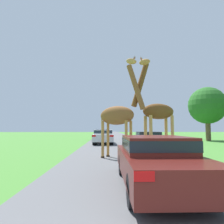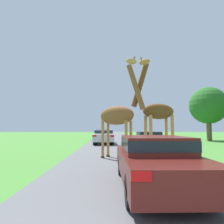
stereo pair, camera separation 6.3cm
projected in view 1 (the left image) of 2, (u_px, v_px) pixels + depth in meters
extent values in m
cube|color=#5B5B5E|center=(114.00, 138.00, 30.14)|extent=(6.53, 120.00, 0.00)
cylinder|color=#B77F3D|center=(131.00, 139.00, 10.17)|extent=(0.14, 0.14, 1.93)
cylinder|color=#2D2319|center=(131.00, 158.00, 10.09)|extent=(0.19, 0.19, 0.09)
cylinder|color=#B77F3D|center=(126.00, 140.00, 9.72)|extent=(0.14, 0.14, 1.93)
cylinder|color=#2D2319|center=(126.00, 159.00, 9.65)|extent=(0.19, 0.19, 0.09)
cylinder|color=#B77F3D|center=(108.00, 139.00, 10.87)|extent=(0.14, 0.14, 1.93)
cylinder|color=#2D2319|center=(108.00, 156.00, 10.80)|extent=(0.19, 0.19, 0.09)
cylinder|color=#B77F3D|center=(103.00, 139.00, 10.43)|extent=(0.14, 0.14, 1.93)
cylinder|color=#2D2319|center=(103.00, 157.00, 10.35)|extent=(0.19, 0.19, 0.09)
ellipsoid|color=brown|center=(117.00, 115.00, 10.40)|extent=(1.99, 1.57, 0.98)
cylinder|color=brown|center=(136.00, 87.00, 9.95)|extent=(0.97, 0.74, 2.35)
ellipsoid|color=#B77F3D|center=(145.00, 62.00, 9.80)|extent=(0.60, 0.50, 0.30)
cylinder|color=#B77F3D|center=(102.00, 126.00, 10.83)|extent=(0.05, 0.05, 1.06)
cone|color=brown|center=(142.00, 58.00, 9.96)|extent=(0.07, 0.07, 0.16)
cone|color=brown|center=(141.00, 58.00, 9.84)|extent=(0.07, 0.07, 0.16)
cylinder|color=tan|center=(151.00, 137.00, 9.88)|extent=(0.17, 0.17, 2.19)
cylinder|color=#2D2319|center=(151.00, 159.00, 9.79)|extent=(0.22, 0.22, 0.10)
cylinder|color=tan|center=(146.00, 137.00, 10.43)|extent=(0.17, 0.17, 2.19)
cylinder|color=#2D2319|center=(146.00, 157.00, 10.35)|extent=(0.22, 0.22, 0.10)
cylinder|color=tan|center=(173.00, 137.00, 10.25)|extent=(0.17, 0.17, 2.19)
cylinder|color=#2D2319|center=(173.00, 157.00, 10.16)|extent=(0.22, 0.22, 0.10)
cylinder|color=tan|center=(166.00, 136.00, 10.80)|extent=(0.17, 0.17, 2.19)
cylinder|color=#2D2319|center=(167.00, 156.00, 10.71)|extent=(0.22, 0.22, 0.10)
ellipsoid|color=brown|center=(158.00, 111.00, 10.44)|extent=(1.89, 1.14, 0.82)
cylinder|color=brown|center=(140.00, 85.00, 10.25)|extent=(1.04, 0.54, 2.35)
ellipsoid|color=tan|center=(131.00, 61.00, 10.20)|extent=(0.60, 0.38, 0.30)
cylinder|color=tan|center=(173.00, 123.00, 10.65)|extent=(0.06, 0.06, 1.21)
cone|color=brown|center=(135.00, 57.00, 10.21)|extent=(0.07, 0.07, 0.16)
cone|color=brown|center=(134.00, 58.00, 10.33)|extent=(0.07, 0.07, 0.16)
cube|color=#561914|center=(155.00, 164.00, 5.30)|extent=(1.77, 4.58, 0.62)
cube|color=#561914|center=(155.00, 144.00, 5.34)|extent=(1.59, 2.06, 0.42)
cube|color=#19232D|center=(155.00, 143.00, 5.34)|extent=(1.61, 2.08, 0.25)
cube|color=red|center=(144.00, 177.00, 3.01)|extent=(0.32, 0.03, 0.15)
cylinder|color=black|center=(124.00, 165.00, 6.63)|extent=(0.35, 0.65, 0.65)
cylinder|color=black|center=(167.00, 165.00, 6.67)|extent=(0.35, 0.65, 0.65)
cylinder|color=black|center=(137.00, 190.00, 3.89)|extent=(0.35, 0.65, 0.65)
cylinder|color=black|center=(208.00, 190.00, 3.93)|extent=(0.35, 0.65, 0.65)
cube|color=black|center=(148.00, 141.00, 15.59)|extent=(1.85, 4.27, 0.55)
cube|color=black|center=(148.00, 135.00, 15.63)|extent=(1.66, 1.92, 0.43)
cube|color=#19232D|center=(148.00, 134.00, 15.63)|extent=(1.68, 1.94, 0.26)
cube|color=red|center=(144.00, 140.00, 13.45)|extent=(0.33, 0.03, 0.13)
cube|color=red|center=(166.00, 140.00, 13.49)|extent=(0.33, 0.03, 0.13)
cylinder|color=black|center=(136.00, 143.00, 16.83)|extent=(0.37, 0.64, 0.64)
cylinder|color=black|center=(154.00, 143.00, 16.87)|extent=(0.37, 0.64, 0.64)
cylinder|color=black|center=(142.00, 145.00, 14.28)|extent=(0.37, 0.64, 0.64)
cylinder|color=black|center=(162.00, 145.00, 14.31)|extent=(0.37, 0.64, 0.64)
cube|color=navy|center=(102.00, 135.00, 26.58)|extent=(1.94, 4.25, 0.66)
cube|color=navy|center=(102.00, 131.00, 26.62)|extent=(1.74, 1.91, 0.50)
cube|color=#19232D|center=(102.00, 131.00, 26.63)|extent=(1.76, 1.93, 0.30)
cube|color=red|center=(95.00, 134.00, 24.45)|extent=(0.35, 0.03, 0.16)
cube|color=red|center=(108.00, 134.00, 24.49)|extent=(0.35, 0.03, 0.16)
cylinder|color=black|center=(97.00, 137.00, 27.80)|extent=(0.39, 0.57, 0.57)
cylinder|color=black|center=(108.00, 137.00, 27.84)|extent=(0.39, 0.57, 0.57)
cylinder|color=black|center=(96.00, 138.00, 25.26)|extent=(0.39, 0.57, 0.57)
cylinder|color=black|center=(108.00, 138.00, 25.30)|extent=(0.39, 0.57, 0.57)
cube|color=silver|center=(103.00, 137.00, 19.75)|extent=(1.92, 4.55, 0.66)
cube|color=silver|center=(103.00, 132.00, 19.80)|extent=(1.72, 2.05, 0.43)
cube|color=#19232D|center=(103.00, 132.00, 19.80)|extent=(1.74, 2.07, 0.26)
cube|color=red|center=(94.00, 136.00, 17.48)|extent=(0.34, 0.03, 0.16)
cube|color=red|center=(112.00, 136.00, 17.51)|extent=(0.34, 0.03, 0.16)
cylinder|color=black|center=(96.00, 139.00, 21.07)|extent=(0.38, 0.71, 0.71)
cylinder|color=black|center=(111.00, 139.00, 21.11)|extent=(0.38, 0.71, 0.71)
cylinder|color=black|center=(95.00, 141.00, 18.35)|extent=(0.38, 0.71, 0.71)
cylinder|color=black|center=(111.00, 141.00, 18.39)|extent=(0.38, 0.71, 0.71)
cylinder|color=brown|center=(208.00, 126.00, 25.09)|extent=(0.61, 0.61, 3.72)
sphere|color=#286623|center=(207.00, 105.00, 25.30)|extent=(4.66, 4.66, 4.66)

